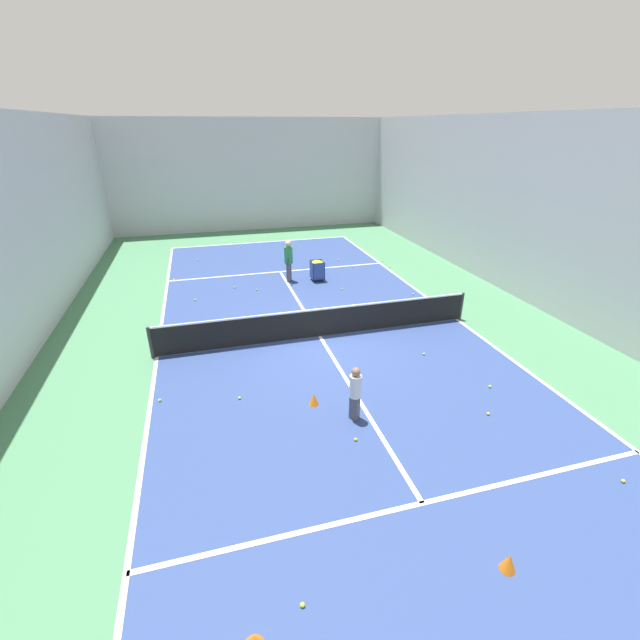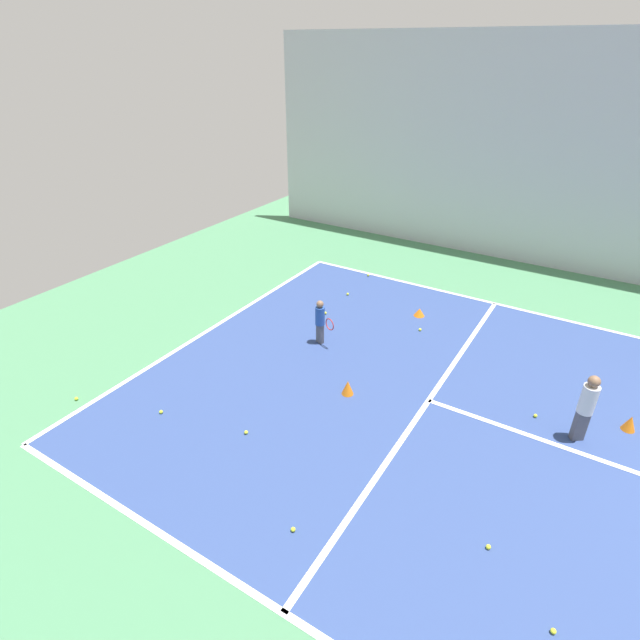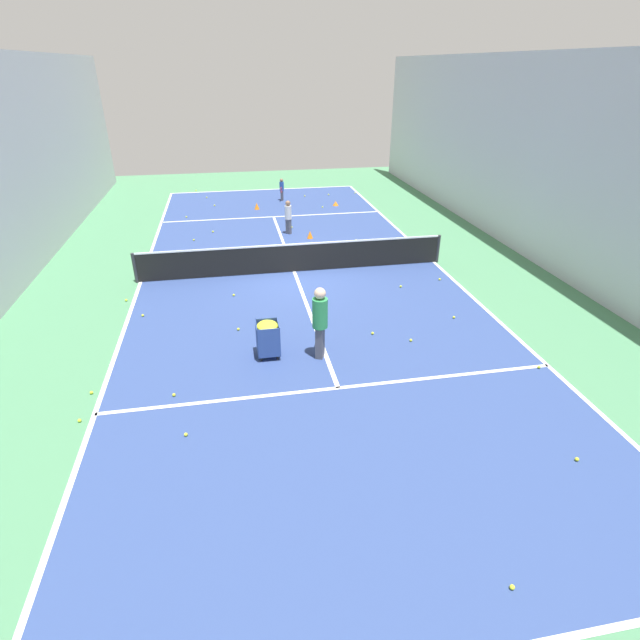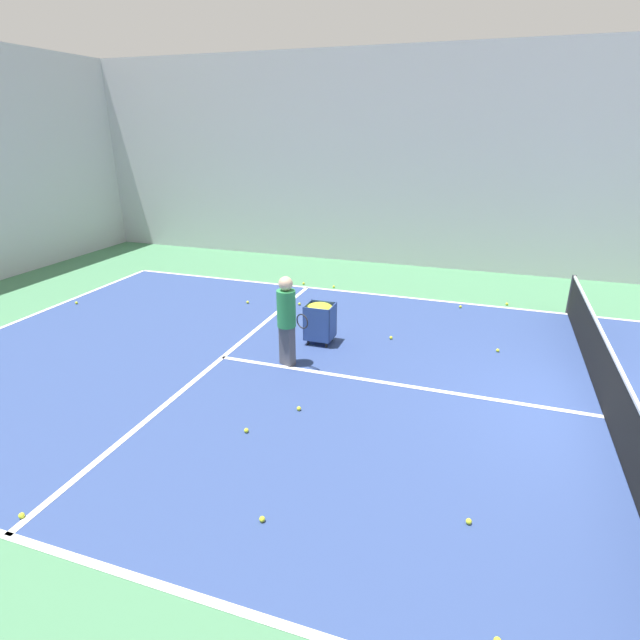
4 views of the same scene
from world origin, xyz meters
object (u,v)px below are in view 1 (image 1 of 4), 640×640
tennis_net (320,322)px  child_midcourt (355,390)px  coach_at_net (289,258)px  training_cone_1 (314,399)px  ball_cart (317,267)px

tennis_net → child_midcourt: bearing=-94.8°
tennis_net → coach_at_net: (0.14, 5.37, 0.50)m
tennis_net → training_cone_1: size_ratio=33.83×
coach_at_net → training_cone_1: coach_at_net is taller
tennis_net → coach_at_net: size_ratio=5.75×
coach_at_net → child_midcourt: size_ratio=1.31×
child_midcourt → ball_cart: size_ratio=1.53×
child_midcourt → ball_cart: bearing=-46.0°
coach_at_net → child_midcourt: coach_at_net is taller
ball_cart → training_cone_1: (-2.39, -8.50, -0.45)m
training_cone_1 → coach_at_net: bearing=82.0°
tennis_net → training_cone_1: tennis_net is taller
tennis_net → child_midcourt: (-0.35, -4.13, 0.26)m
coach_at_net → training_cone_1: bearing=15.0°
child_midcourt → ball_cart: 9.40m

